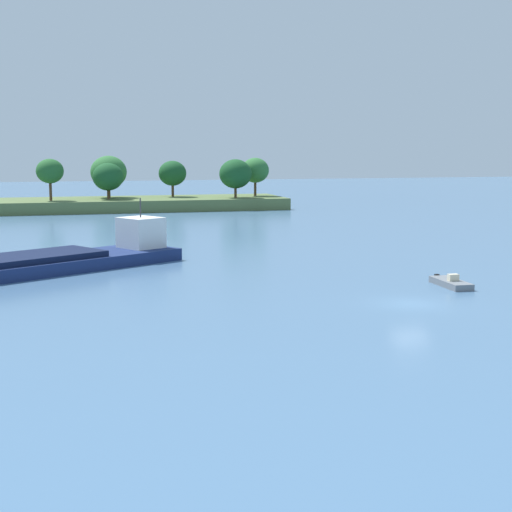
{
  "coord_description": "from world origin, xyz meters",
  "views": [
    {
      "loc": [
        -22.8,
        -45.77,
        10.21
      ],
      "look_at": [
        -6.23,
        16.4,
        1.2
      ],
      "focal_mm": 54.24,
      "sensor_mm": 36.0,
      "label": 1
    }
  ],
  "objects": [
    {
      "name": "ground_plane",
      "position": [
        0.0,
        0.0,
        0.0
      ],
      "size": [
        400.0,
        400.0,
        0.0
      ],
      "primitive_type": "plane",
      "color": "#476B8E"
    },
    {
      "name": "treeline_island",
      "position": [
        -13.66,
        83.89,
        2.4
      ],
      "size": [
        65.51,
        14.64,
        8.93
      ],
      "color": "#566B3D",
      "rests_on": "ground"
    },
    {
      "name": "small_motorboat",
      "position": [
        5.79,
        5.2,
        0.27
      ],
      "size": [
        1.65,
        4.68,
        0.98
      ],
      "color": "slate",
      "rests_on": "ground"
    }
  ]
}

